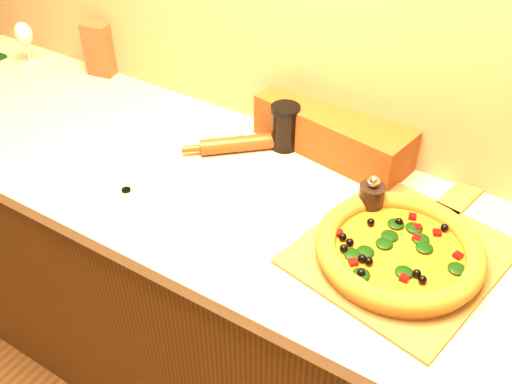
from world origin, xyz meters
name	(u,v)px	position (x,y,z in m)	size (l,w,h in m)	color
cabinet	(263,319)	(0.00, 1.43, 0.43)	(2.80, 0.65, 0.86)	#40270D
countertop	(264,205)	(0.00, 1.43, 0.88)	(2.84, 0.68, 0.04)	#C1B597
pizza_peel	(405,249)	(0.37, 1.44, 0.90)	(0.47, 0.63, 0.01)	brown
pizza	(399,250)	(0.36, 1.40, 0.93)	(0.37, 0.37, 0.05)	#C08530
bottle_cap	(126,190)	(-0.32, 1.26, 0.90)	(0.02, 0.02, 0.01)	black
pepper_grinder	(371,200)	(0.25, 1.51, 0.95)	(0.06, 0.06, 0.12)	black
rolling_pin	(240,144)	(-0.17, 1.58, 0.92)	(0.26, 0.24, 0.05)	#5B2F0F
bread_bag	(332,132)	(0.04, 1.71, 0.96)	(0.45, 0.15, 0.12)	#633113
wine_glass	(24,35)	(-1.12, 1.64, 1.01)	(0.06, 0.06, 0.15)	silver
paper_bag	(100,49)	(-0.84, 1.73, 0.99)	(0.09, 0.07, 0.18)	brown
dark_jar	(285,127)	(-0.08, 1.66, 0.97)	(0.08, 0.08, 0.13)	black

